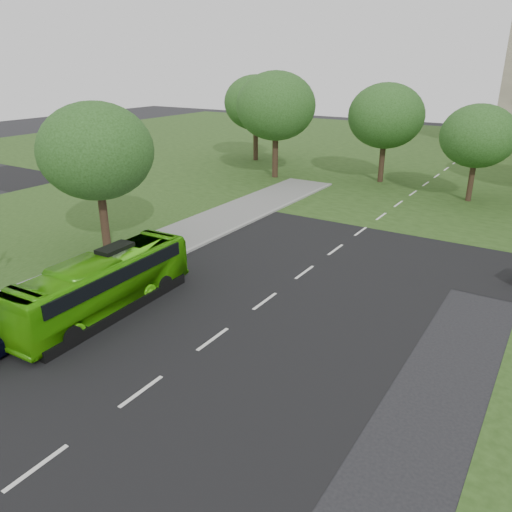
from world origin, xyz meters
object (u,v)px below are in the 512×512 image
(tree_park_c, at_px, (478,136))
(bus, at_px, (103,284))
(tree_park_b, at_px, (386,116))
(tree_park_f, at_px, (256,103))
(tree_park_a, at_px, (276,106))
(tree_side_near, at_px, (96,151))

(tree_park_c, relative_size, bus, 0.80)
(tree_park_b, relative_size, tree_park_c, 1.17)
(tree_park_f, xyz_separation_m, bus, (13.81, -34.29, -4.89))
(tree_park_a, height_order, tree_side_near, tree_park_a)
(tree_park_a, distance_m, tree_park_f, 9.04)
(tree_park_c, xyz_separation_m, tree_side_near, (-15.99, -22.85, 0.65))
(tree_park_b, relative_size, tree_park_f, 0.96)
(tree_park_a, bearing_deg, tree_park_f, 134.13)
(tree_park_c, relative_size, tree_park_f, 0.82)
(tree_park_f, distance_m, bus, 37.29)
(tree_park_a, relative_size, tree_park_f, 1.06)
(tree_park_f, bearing_deg, tree_park_a, -45.87)
(tree_park_f, xyz_separation_m, tree_side_near, (7.72, -28.69, -0.47))
(tree_park_b, distance_m, bus, 31.65)
(tree_park_f, relative_size, bus, 0.98)
(tree_park_a, height_order, tree_park_b, tree_park_a)
(tree_park_b, height_order, tree_park_f, tree_park_f)
(bus, bearing_deg, tree_park_b, 84.38)
(tree_park_c, bearing_deg, tree_park_f, 166.17)
(tree_park_c, xyz_separation_m, bus, (-9.89, -28.45, -3.76))
(tree_park_b, relative_size, tree_side_near, 1.03)
(tree_park_b, distance_m, tree_park_c, 8.72)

